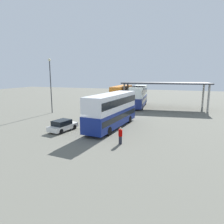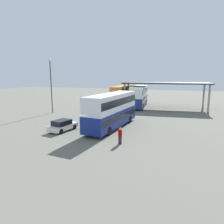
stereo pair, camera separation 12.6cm
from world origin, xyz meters
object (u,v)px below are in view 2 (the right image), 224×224
object	(u,v)px
parked_hatchback	(63,125)
pedestrian_waiting	(120,136)
double_decker_main	(112,109)
lamppost_tall	(51,80)
double_decker_mid_row	(139,96)
double_decker_near_canopy	(122,95)

from	to	relation	value
parked_hatchback	pedestrian_waiting	world-z (taller)	pedestrian_waiting
double_decker_main	lamppost_tall	world-z (taller)	lamppost_tall
parked_hatchback	double_decker_mid_row	bearing A→B (deg)	-2.35
double_decker_main	lamppost_tall	xyz separation A→B (m)	(-13.29, 5.87, 3.35)
double_decker_main	parked_hatchback	size ratio (longest dim) A/B	2.73
double_decker_main	pedestrian_waiting	xyz separation A→B (m)	(2.86, -5.60, -1.53)
parked_hatchback	pedestrian_waiting	size ratio (longest dim) A/B	2.39
double_decker_near_canopy	double_decker_mid_row	distance (m)	3.88
pedestrian_waiting	parked_hatchback	bearing A→B (deg)	140.63
parked_hatchback	pedestrian_waiting	xyz separation A→B (m)	(7.85, -2.09, 0.15)
double_decker_mid_row	pedestrian_waiting	world-z (taller)	double_decker_mid_row
parked_hatchback	lamppost_tall	world-z (taller)	lamppost_tall
double_decker_near_canopy	lamppost_tall	size ratio (longest dim) A/B	1.10
double_decker_near_canopy	parked_hatchback	bearing A→B (deg)	175.96
double_decker_mid_row	pedestrian_waiting	size ratio (longest dim) A/B	6.81
pedestrian_waiting	double_decker_mid_row	bearing A→B (deg)	73.72
double_decker_mid_row	double_decker_main	bearing A→B (deg)	176.23
double_decker_main	parked_hatchback	xyz separation A→B (m)	(-4.99, -3.51, -1.68)
double_decker_mid_row	double_decker_near_canopy	bearing A→B (deg)	76.67
double_decker_near_canopy	lamppost_tall	distance (m)	15.67
double_decker_near_canopy	pedestrian_waiting	size ratio (longest dim) A/B	6.17
double_decker_main	double_decker_near_canopy	world-z (taller)	double_decker_main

